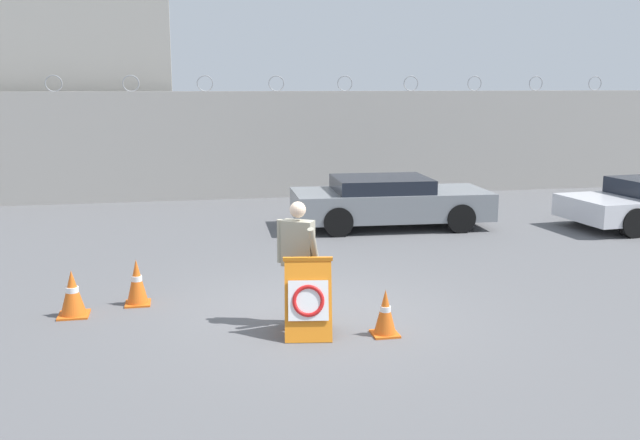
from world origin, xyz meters
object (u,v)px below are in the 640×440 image
at_px(traffic_cone_far, 137,282).
at_px(traffic_cone_near, 385,313).
at_px(barricade_sign, 308,297).
at_px(traffic_cone_mid, 72,293).
at_px(parked_car_rear_sedan, 389,201).
at_px(security_guard, 298,256).

bearing_deg(traffic_cone_far, traffic_cone_near, -31.72).
bearing_deg(traffic_cone_near, barricade_sign, 167.32).
height_order(traffic_cone_near, traffic_cone_mid, traffic_cone_mid).
bearing_deg(traffic_cone_near, parked_car_rear_sedan, 72.76).
bearing_deg(parked_car_rear_sedan, security_guard, -114.31).
bearing_deg(traffic_cone_near, traffic_cone_mid, 158.35).
distance_m(barricade_sign, traffic_cone_near, 1.07).
bearing_deg(parked_car_rear_sedan, traffic_cone_mid, -137.07).
bearing_deg(barricade_sign, parked_car_rear_sedan, 74.08).
xyz_separation_m(traffic_cone_mid, traffic_cone_far, (0.90, 0.39, 0.01)).
distance_m(security_guard, traffic_cone_far, 2.73).
bearing_deg(parked_car_rear_sedan, traffic_cone_near, -104.43).
relative_size(barricade_sign, traffic_cone_near, 1.68).
bearing_deg(traffic_cone_mid, barricade_sign, -24.28).
height_order(barricade_sign, security_guard, security_guard).
xyz_separation_m(barricade_sign, parked_car_rear_sedan, (3.24, 6.93, 0.09)).
height_order(barricade_sign, traffic_cone_far, barricade_sign).
distance_m(barricade_sign, security_guard, 0.67).
relative_size(barricade_sign, parked_car_rear_sedan, 0.23).
relative_size(traffic_cone_near, traffic_cone_mid, 0.92).
bearing_deg(security_guard, barricade_sign, -53.95).
xyz_separation_m(security_guard, parked_car_rear_sedan, (3.29, 6.42, -0.36)).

